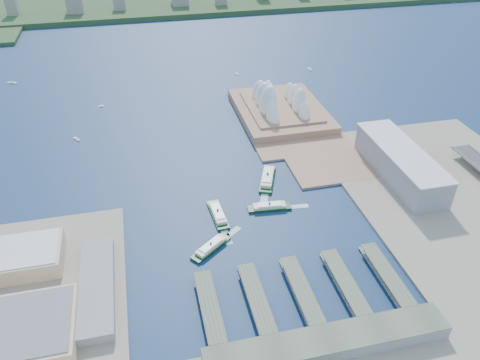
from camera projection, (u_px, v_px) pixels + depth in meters
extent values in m
plane|color=#0D213F|center=(264.00, 243.00, 481.81)|extent=(3000.00, 3000.00, 0.00)
cube|color=#9B7155|center=(286.00, 120.00, 710.74)|extent=(135.00, 220.00, 3.00)
cube|color=#2D4926|center=(167.00, 5.00, 1267.85)|extent=(2200.00, 260.00, 12.00)
cube|color=gray|center=(400.00, 163.00, 571.63)|extent=(45.00, 155.00, 35.00)
cube|color=gray|center=(328.00, 343.00, 370.85)|extent=(200.00, 28.00, 12.00)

